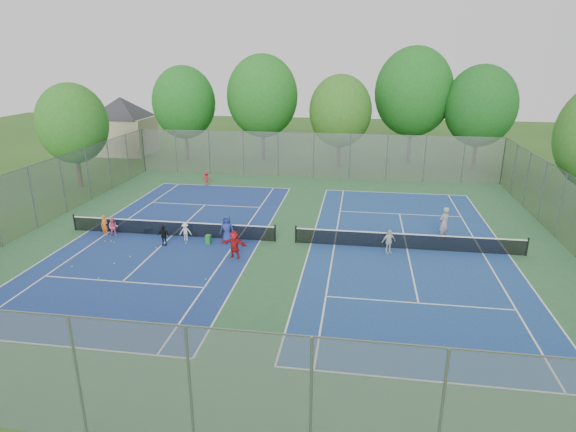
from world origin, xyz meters
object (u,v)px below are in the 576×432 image
object	(u,v)px
ball_hopper	(208,240)
ball_crate	(149,230)
instructor	(444,223)
net_left	(172,229)
net_right	(408,242)

from	to	relation	value
ball_hopper	ball_crate	bearing A→B (deg)	163.62
ball_crate	instructor	xyz separation A→B (m)	(17.87, 1.59, 0.85)
net_left	ball_hopper	xyz separation A→B (m)	(2.61, -0.96, -0.18)
net_left	instructor	bearing A→B (deg)	6.63
net_left	ball_crate	distance (m)	1.70
ball_crate	ball_hopper	world-z (taller)	ball_hopper
net_left	instructor	world-z (taller)	instructor
net_left	ball_hopper	world-z (taller)	net_left
ball_crate	net_left	bearing A→B (deg)	-10.13
instructor	ball_crate	bearing A→B (deg)	-35.28
ball_crate	instructor	bearing A→B (deg)	5.08
net_right	instructor	bearing A→B (deg)	40.41
net_left	ball_hopper	size ratio (longest dim) A/B	23.36
ball_crate	instructor	world-z (taller)	instructor
net_left	ball_hopper	bearing A→B (deg)	-20.15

